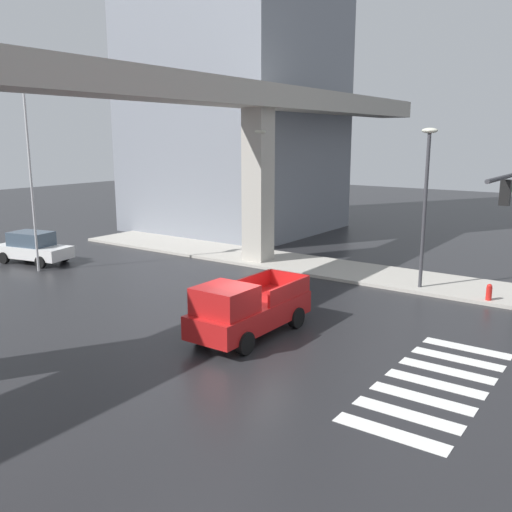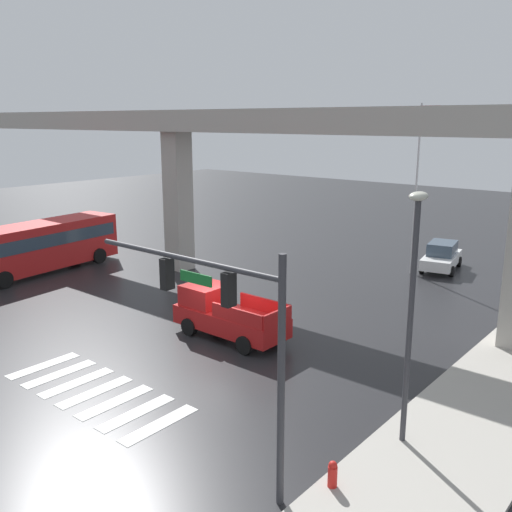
% 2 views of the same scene
% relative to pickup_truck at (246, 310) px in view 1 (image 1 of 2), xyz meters
% --- Properties ---
extents(ground_plane, '(120.00, 120.00, 0.00)m').
position_rel_pickup_truck_xyz_m(ground_plane, '(0.07, -0.38, -0.99)').
color(ground_plane, '#232326').
extents(crosswalk_stripes, '(7.15, 2.80, 0.01)m').
position_rel_pickup_truck_xyz_m(crosswalk_stripes, '(0.07, -6.60, -0.98)').
color(crosswalk_stripes, silver).
rests_on(crosswalk_stripes, ground).
extents(elevated_overpass, '(58.44, 2.40, 9.56)m').
position_rel_pickup_truck_xyz_m(elevated_overpass, '(0.07, 6.50, 7.29)').
color(elevated_overpass, '#ADA89E').
rests_on(elevated_overpass, ground).
extents(sidewalk_east, '(4.00, 36.00, 0.15)m').
position_rel_pickup_truck_xyz_m(sidewalk_east, '(10.72, 1.62, -0.91)').
color(sidewalk_east, '#ADA89E').
rests_on(sidewalk_east, ground).
extents(pickup_truck, '(5.11, 2.10, 2.08)m').
position_rel_pickup_truck_xyz_m(pickup_truck, '(0.00, 0.00, 0.00)').
color(pickup_truck, red).
rests_on(pickup_truck, ground).
extents(sedan_white, '(2.58, 4.56, 1.72)m').
position_rel_pickup_truck_xyz_m(sedan_white, '(2.71, 16.66, -0.14)').
color(sedan_white, silver).
rests_on(sedan_white, ground).
extents(street_lamp_near_corner, '(0.44, 0.70, 7.24)m').
position_rel_pickup_truck_xyz_m(street_lamp_near_corner, '(9.52, -2.87, 3.57)').
color(street_lamp_near_corner, '#38383D').
rests_on(street_lamp_near_corner, ground).
extents(street_lamp_mid_block, '(0.44, 0.70, 7.24)m').
position_rel_pickup_truck_xyz_m(street_lamp_mid_block, '(9.52, 6.04, 3.57)').
color(street_lamp_mid_block, '#38383D').
rests_on(street_lamp_mid_block, ground).
extents(fire_hydrant, '(0.24, 0.24, 0.85)m').
position_rel_pickup_truck_xyz_m(fire_hydrant, '(9.12, -5.94, -0.56)').
color(fire_hydrant, red).
rests_on(fire_hydrant, ground).
extents(flagpole, '(1.16, 0.12, 9.95)m').
position_rel_pickup_truck_xyz_m(flagpole, '(1.75, 14.65, 4.78)').
color(flagpole, silver).
rests_on(flagpole, ground).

